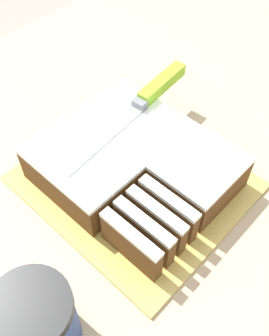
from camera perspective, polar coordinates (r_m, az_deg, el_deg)
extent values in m
plane|color=#9E9384|center=(1.50, 2.81, -22.74)|extent=(8.00, 8.00, 0.00)
cube|color=tan|center=(1.07, 3.79, -15.94)|extent=(1.40, 1.10, 0.91)
cube|color=gold|center=(0.65, 0.00, -2.00)|extent=(0.30, 0.34, 0.01)
cube|color=brown|center=(0.65, -3.59, 2.43)|extent=(0.24, 0.17, 0.06)
cube|color=white|center=(0.63, -3.74, 4.43)|extent=(0.24, 0.17, 0.01)
cube|color=brown|center=(0.62, 9.22, -1.35)|extent=(0.12, 0.11, 0.06)
cube|color=white|center=(0.60, 9.62, 0.59)|extent=(0.12, 0.11, 0.01)
cube|color=brown|center=(0.55, -0.53, -11.21)|extent=(0.02, 0.10, 0.06)
cube|color=white|center=(0.52, -0.56, -9.52)|extent=(0.02, 0.10, 0.01)
cube|color=brown|center=(0.56, 1.32, -9.48)|extent=(0.02, 0.10, 0.06)
cube|color=white|center=(0.53, 1.39, -7.73)|extent=(0.02, 0.10, 0.01)
cube|color=brown|center=(0.57, 3.10, -7.81)|extent=(0.02, 0.10, 0.06)
cube|color=white|center=(0.54, 3.25, -6.01)|extent=(0.02, 0.10, 0.01)
cube|color=brown|center=(0.58, 4.79, -6.19)|extent=(0.02, 0.10, 0.06)
cube|color=white|center=(0.55, 5.02, -4.35)|extent=(0.02, 0.10, 0.01)
cube|color=silver|center=(0.62, -4.23, 4.55)|extent=(0.19, 0.04, 0.00)
cube|color=slate|center=(0.66, 0.74, 9.24)|extent=(0.02, 0.02, 0.02)
cube|color=#8CCC26|center=(0.70, 3.99, 12.15)|extent=(0.12, 0.03, 0.02)
cylinder|color=#334C8C|center=(0.51, -13.70, -21.18)|extent=(0.09, 0.09, 0.10)
cylinder|color=black|center=(0.46, -15.05, -19.03)|extent=(0.10, 0.10, 0.01)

